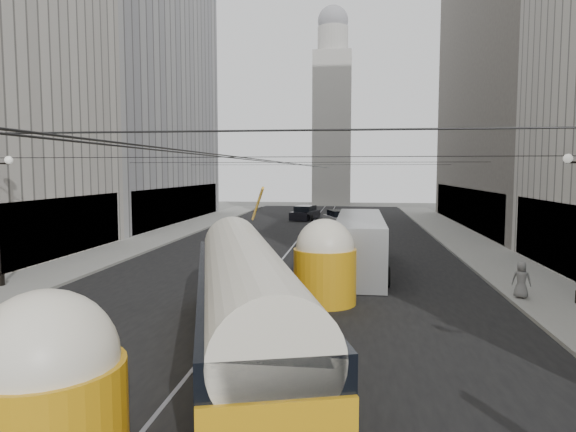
# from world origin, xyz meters

# --- Properties ---
(road) EXTENTS (20.00, 85.00, 0.02)m
(road) POSITION_xyz_m (0.00, 32.50, 0.00)
(road) COLOR black
(road) RESTS_ON ground
(sidewalk_left) EXTENTS (4.00, 72.00, 0.15)m
(sidewalk_left) POSITION_xyz_m (-12.00, 36.00, 0.07)
(sidewalk_left) COLOR gray
(sidewalk_left) RESTS_ON ground
(sidewalk_right) EXTENTS (4.00, 72.00, 0.15)m
(sidewalk_right) POSITION_xyz_m (12.00, 36.00, 0.07)
(sidewalk_right) COLOR gray
(sidewalk_right) RESTS_ON ground
(rail_left) EXTENTS (0.12, 85.00, 0.04)m
(rail_left) POSITION_xyz_m (-0.75, 32.50, 0.00)
(rail_left) COLOR gray
(rail_left) RESTS_ON ground
(rail_right) EXTENTS (0.12, 85.00, 0.04)m
(rail_right) POSITION_xyz_m (0.75, 32.50, 0.00)
(rail_right) COLOR gray
(rail_right) RESTS_ON ground
(building_left_far) EXTENTS (12.60, 28.60, 28.60)m
(building_left_far) POSITION_xyz_m (-19.99, 48.00, 14.31)
(building_left_far) COLOR #999999
(building_left_far) RESTS_ON ground
(building_right_far) EXTENTS (12.60, 32.60, 32.60)m
(building_right_far) POSITION_xyz_m (20.00, 48.00, 16.31)
(building_right_far) COLOR #514C47
(building_right_far) RESTS_ON ground
(distant_tower) EXTENTS (6.00, 6.00, 31.36)m
(distant_tower) POSITION_xyz_m (0.00, 80.00, 14.97)
(distant_tower) COLOR #B2AFA8
(distant_tower) RESTS_ON ground
(catenary) EXTENTS (25.00, 72.00, 0.23)m
(catenary) POSITION_xyz_m (0.12, 31.49, 5.88)
(catenary) COLOR black
(catenary) RESTS_ON ground
(streetcar) EXTENTS (6.40, 15.57, 3.54)m
(streetcar) POSITION_xyz_m (0.50, 10.73, 1.73)
(streetcar) COLOR #CC8D11
(streetcar) RESTS_ON ground
(city_bus) EXTENTS (2.71, 11.58, 2.94)m
(city_bus) POSITION_xyz_m (3.92, 24.49, 1.61)
(city_bus) COLOR #ACAFB1
(city_bus) RESTS_ON ground
(sedan_white_far) EXTENTS (3.44, 5.24, 1.53)m
(sedan_white_far) POSITION_xyz_m (2.14, 47.24, 0.70)
(sedan_white_far) COLOR silver
(sedan_white_far) RESTS_ON ground
(sedan_dark_far) EXTENTS (3.10, 5.28, 1.56)m
(sedan_dark_far) POSITION_xyz_m (-1.77, 53.12, 0.71)
(sedan_dark_far) COLOR black
(sedan_dark_far) RESTS_ON ground
(pedestrian_sidewalk_right) EXTENTS (0.86, 0.69, 1.54)m
(pedestrian_sidewalk_right) POSITION_xyz_m (10.50, 18.63, 0.92)
(pedestrian_sidewalk_right) COLOR slate
(pedestrian_sidewalk_right) RESTS_ON sidewalk_right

